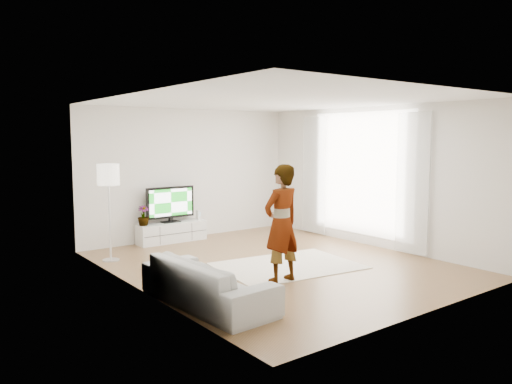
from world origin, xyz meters
TOP-DOWN VIEW (x-y plane):
  - floor at (0.00, 0.00)m, footprint 6.00×6.00m
  - ceiling at (0.00, 0.00)m, footprint 6.00×6.00m
  - wall_left at (-2.50, 0.00)m, footprint 0.02×6.00m
  - wall_right at (2.50, 0.00)m, footprint 0.02×6.00m
  - wall_back at (0.00, 3.00)m, footprint 5.00×0.02m
  - wall_front at (0.00, -3.00)m, footprint 5.00×0.02m
  - window at (2.48, 0.30)m, footprint 0.01×2.60m
  - curtain_near at (2.40, -1.00)m, footprint 0.04×0.70m
  - curtain_far at (2.40, 1.60)m, footprint 0.04×0.70m
  - media_console at (-0.58, 2.76)m, footprint 1.47×0.42m
  - television at (-0.58, 2.79)m, footprint 1.07×0.21m
  - game_console at (0.06, 2.76)m, footprint 0.07×0.15m
  - potted_plant at (-1.21, 2.77)m, footprint 0.26×0.26m
  - rug at (0.08, -0.22)m, footprint 2.51×1.95m
  - player at (-0.63, -0.88)m, footprint 0.68×0.48m
  - sofa at (-2.05, -1.08)m, footprint 0.95×2.13m
  - floor_lamp at (-2.20, 1.97)m, footprint 0.38×0.38m

SIDE VIEW (x-z plane):
  - floor at x=0.00m, z-range 0.00..0.00m
  - rug at x=0.08m, z-range 0.00..0.01m
  - media_console at x=-0.58m, z-range 0.00..0.41m
  - sofa at x=-2.05m, z-range 0.00..0.61m
  - game_console at x=0.06m, z-range 0.41..0.61m
  - potted_plant at x=-1.21m, z-range 0.41..0.82m
  - television at x=-0.58m, z-range 0.45..1.19m
  - player at x=-0.63m, z-range 0.01..1.79m
  - curtain_near at x=2.40m, z-range 0.05..2.65m
  - curtain_far at x=2.40m, z-range 0.05..2.65m
  - wall_left at x=-2.50m, z-range 0.00..2.80m
  - wall_right at x=2.50m, z-range 0.00..2.80m
  - wall_back at x=0.00m, z-range 0.00..2.80m
  - wall_front at x=0.00m, z-range 0.00..2.80m
  - window at x=2.48m, z-range 0.20..2.70m
  - floor_lamp at x=-2.20m, z-range 0.60..2.32m
  - ceiling at x=0.00m, z-range 2.80..2.80m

